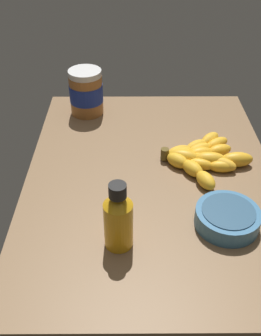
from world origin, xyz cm
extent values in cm
cube|color=brown|center=(0.00, 0.00, -1.60)|extent=(80.41, 59.01, 3.19)
ellipsoid|color=gold|center=(-3.20, 6.49, 1.69)|extent=(6.48, 6.72, 3.38)
ellipsoid|color=gold|center=(0.30, 9.70, 1.69)|extent=(6.81, 6.26, 3.38)
ellipsoid|color=gold|center=(4.41, 12.09, 1.69)|extent=(6.83, 5.52, 3.38)
ellipsoid|color=gold|center=(-3.91, 7.15, 1.42)|extent=(5.43, 6.93, 2.84)
ellipsoid|color=gold|center=(-2.04, 11.83, 1.42)|extent=(4.50, 6.88, 2.84)
ellipsoid|color=gold|center=(-1.10, 16.79, 1.42)|extent=(3.40, 6.57, 2.84)
ellipsoid|color=gold|center=(-4.56, 8.11, 1.84)|extent=(5.60, 8.67, 3.67)
ellipsoid|color=gold|center=(-3.43, 14.38, 1.84)|extent=(4.44, 8.32, 3.67)
ellipsoid|color=gold|center=(-3.31, 20.76, 1.84)|extent=(4.16, 8.21, 3.67)
ellipsoid|color=gold|center=(-5.12, 7.58, 1.55)|extent=(4.08, 6.85, 3.09)
ellipsoid|color=gold|center=(-3.89, 12.57, 1.55)|extent=(4.99, 7.09, 3.09)
ellipsoid|color=gold|center=(-1.85, 17.28, 1.55)|extent=(5.76, 7.13, 3.09)
ellipsoid|color=gold|center=(-5.97, 7.58, 1.52)|extent=(3.35, 6.47, 3.04)
ellipsoid|color=gold|center=(-6.54, 12.60, 1.52)|extent=(4.10, 6.76, 3.04)
ellipsoid|color=gold|center=(-7.74, 17.50, 1.52)|extent=(4.78, 6.94, 3.04)
ellipsoid|color=gold|center=(-6.75, 7.64, 1.46)|extent=(4.41, 7.22, 2.92)
ellipsoid|color=gold|center=(-8.43, 12.73, 1.46)|extent=(5.31, 7.33, 2.92)
ellipsoid|color=gold|center=(-10.92, 17.48, 1.46)|extent=(6.07, 7.24, 2.92)
ellipsoid|color=gold|center=(-7.27, 7.37, 1.51)|extent=(5.19, 7.15, 3.02)
ellipsoid|color=gold|center=(-9.65, 11.96, 1.51)|extent=(6.09, 7.08, 3.02)
ellipsoid|color=gold|center=(-12.92, 15.96, 1.51)|extent=(6.74, 6.72, 3.02)
cylinder|color=brown|center=(-5.77, 3.56, 1.80)|extent=(2.00, 2.00, 3.00)
cylinder|color=#9E602D|center=(-30.13, -17.55, 5.78)|extent=(9.49, 9.49, 11.57)
cylinder|color=navy|center=(-30.13, -17.55, 6.36)|extent=(9.68, 9.68, 5.21)
cylinder|color=silver|center=(-30.13, -17.55, 12.38)|extent=(9.39, 9.39, 1.62)
cylinder|color=orange|center=(21.54, -7.26, 5.00)|extent=(5.49, 5.49, 10.00)
cone|color=orange|center=(21.54, -7.26, 11.02)|extent=(5.49, 5.49, 2.05)
cylinder|color=black|center=(21.54, -7.26, 13.33)|extent=(3.22, 3.22, 2.56)
cylinder|color=teal|center=(16.63, 14.49, 1.84)|extent=(13.02, 13.02, 3.68)
cylinder|color=navy|center=(16.63, 14.49, 2.24)|extent=(10.68, 10.68, 3.31)
camera|label=1|loc=(73.20, -5.28, 57.57)|focal=41.95mm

